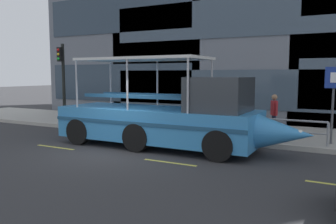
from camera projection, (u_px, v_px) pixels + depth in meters
name	position (u px, v px, depth m)	size (l,w,h in m)	color
ground_plane	(116.00, 151.00, 12.23)	(120.00, 120.00, 0.00)	#333335
sidewalk	(184.00, 127.00, 17.14)	(32.00, 4.80, 0.18)	#A8A59E
curb_edge	(159.00, 135.00, 14.95)	(32.00, 0.18, 0.18)	#B2ADA3
lane_centreline	(107.00, 154.00, 11.79)	(25.80, 0.12, 0.01)	#DBD64C
curb_guardrail	(185.00, 120.00, 14.69)	(11.12, 0.09, 0.89)	gray
traffic_light_pole	(62.00, 75.00, 17.97)	(0.24, 0.46, 4.08)	black
parking_sign	(333.00, 92.00, 12.42)	(0.60, 0.12, 2.78)	#4C4F54
duck_tour_boat	(170.00, 118.00, 12.69)	(9.43, 2.50, 3.31)	#388CD1
pedestrian_near_bow	(274.00, 111.00, 14.27)	(0.32, 0.43, 1.70)	#1E2338
pedestrian_mid_left	(203.00, 108.00, 14.92)	(0.43, 0.35, 1.77)	#47423D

